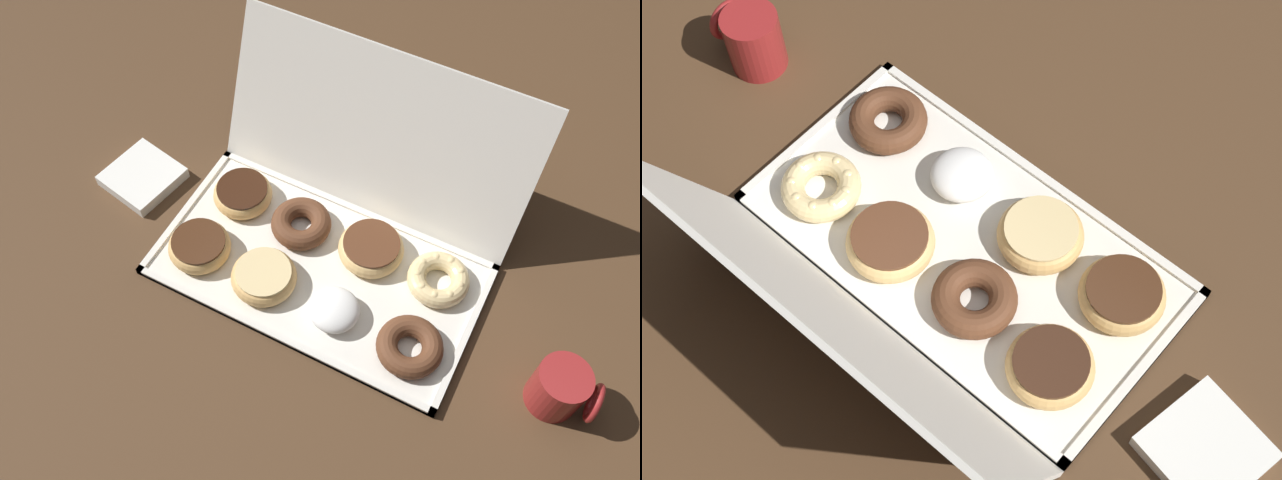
% 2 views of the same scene
% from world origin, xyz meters
% --- Properties ---
extents(ground_plane, '(3.00, 3.00, 0.00)m').
position_xyz_m(ground_plane, '(0.00, 0.00, 0.00)').
color(ground_plane, '#4C331E').
extents(donut_box, '(0.57, 0.31, 0.01)m').
position_xyz_m(donut_box, '(0.00, 0.00, 0.01)').
color(donut_box, silver).
rests_on(donut_box, ground).
extents(box_lid_open, '(0.57, 0.14, 0.29)m').
position_xyz_m(box_lid_open, '(0.00, 0.22, 0.14)').
color(box_lid_open, silver).
rests_on(box_lid_open, ground).
extents(chocolate_frosted_donut_0, '(0.11, 0.11, 0.04)m').
position_xyz_m(chocolate_frosted_donut_0, '(-0.20, -0.07, 0.03)').
color(chocolate_frosted_donut_0, tan).
rests_on(chocolate_frosted_donut_0, donut_box).
extents(glazed_ring_donut_1, '(0.12, 0.12, 0.04)m').
position_xyz_m(glazed_ring_donut_1, '(-0.07, -0.07, 0.03)').
color(glazed_ring_donut_1, tan).
rests_on(glazed_ring_donut_1, donut_box).
extents(powdered_filled_donut_2, '(0.09, 0.09, 0.04)m').
position_xyz_m(powdered_filled_donut_2, '(0.07, -0.07, 0.03)').
color(powdered_filled_donut_2, white).
rests_on(powdered_filled_donut_2, donut_box).
extents(chocolate_cake_ring_donut_3, '(0.11, 0.11, 0.04)m').
position_xyz_m(chocolate_cake_ring_donut_3, '(0.21, -0.07, 0.03)').
color(chocolate_cake_ring_donut_3, '#59331E').
rests_on(chocolate_cake_ring_donut_3, donut_box).
extents(chocolate_frosted_donut_4, '(0.11, 0.11, 0.04)m').
position_xyz_m(chocolate_frosted_donut_4, '(-0.20, 0.07, 0.03)').
color(chocolate_frosted_donut_4, tan).
rests_on(chocolate_frosted_donut_4, donut_box).
extents(chocolate_cake_ring_donut_5, '(0.11, 0.11, 0.04)m').
position_xyz_m(chocolate_cake_ring_donut_5, '(-0.07, 0.06, 0.03)').
color(chocolate_cake_ring_donut_5, '#59331E').
rests_on(chocolate_cake_ring_donut_5, donut_box).
extents(chocolate_frosted_donut_6, '(0.12, 0.12, 0.04)m').
position_xyz_m(chocolate_frosted_donut_6, '(0.07, 0.07, 0.03)').
color(chocolate_frosted_donut_6, '#E5B770').
rests_on(chocolate_frosted_donut_6, donut_box).
extents(cruller_donut_7, '(0.11, 0.11, 0.03)m').
position_xyz_m(cruller_donut_7, '(0.20, 0.07, 0.03)').
color(cruller_donut_7, '#EACC8C').
rests_on(cruller_donut_7, donut_box).
extents(coffee_mug, '(0.10, 0.08, 0.10)m').
position_xyz_m(coffee_mug, '(0.44, -0.04, 0.05)').
color(coffee_mug, maroon).
rests_on(coffee_mug, ground).
extents(napkin_stack, '(0.15, 0.15, 0.02)m').
position_xyz_m(napkin_stack, '(-0.40, 0.02, 0.01)').
color(napkin_stack, white).
rests_on(napkin_stack, ground).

